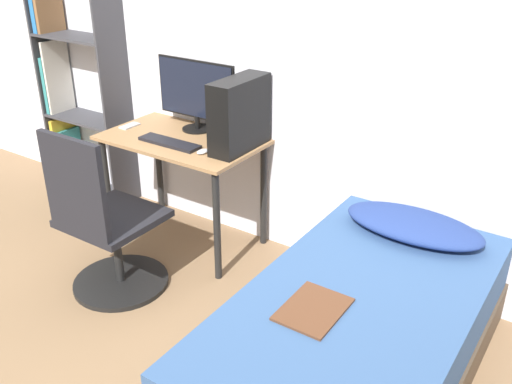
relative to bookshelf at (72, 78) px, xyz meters
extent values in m
plane|color=#846647|center=(1.71, -1.26, -0.92)|extent=(14.00, 14.00, 0.00)
cube|color=silver|center=(1.71, 0.16, 0.33)|extent=(8.00, 0.05, 2.50)
cube|color=#997047|center=(1.21, -0.17, -0.19)|extent=(1.03, 0.61, 0.02)
cylinder|color=black|center=(0.75, -0.42, -0.56)|extent=(0.04, 0.04, 0.72)
cylinder|color=black|center=(1.68, -0.42, -0.56)|extent=(0.04, 0.04, 0.72)
cylinder|color=black|center=(0.75, 0.09, -0.56)|extent=(0.04, 0.04, 0.72)
cylinder|color=black|center=(1.68, 0.09, -0.56)|extent=(0.04, 0.04, 0.72)
cube|color=#38383D|center=(-0.23, 0.00, 0.01)|extent=(0.02, 0.27, 1.87)
cube|color=#38383D|center=(0.47, 0.00, 0.01)|extent=(0.02, 0.27, 1.87)
cube|color=#38383D|center=(0.12, 0.00, -0.91)|extent=(0.68, 0.27, 0.02)
cube|color=#38383D|center=(0.12, 0.00, -0.30)|extent=(0.68, 0.27, 0.02)
cube|color=#38383D|center=(0.12, 0.00, 0.32)|extent=(0.68, 0.27, 0.02)
cube|color=gold|center=(-0.19, 0.00, -0.63)|extent=(0.03, 0.23, 0.55)
cube|color=teal|center=(-0.16, 0.00, -0.68)|extent=(0.03, 0.23, 0.46)
cube|color=teal|center=(-0.19, 0.00, -0.07)|extent=(0.03, 0.23, 0.43)
cube|color=beige|center=(-0.16, 0.00, -0.01)|extent=(0.02, 0.23, 0.55)
cylinder|color=black|center=(1.23, -0.81, -0.91)|extent=(0.57, 0.57, 0.03)
cylinder|color=black|center=(1.23, -0.81, -0.69)|extent=(0.05, 0.05, 0.41)
cube|color=black|center=(1.23, -0.81, -0.47)|extent=(0.50, 0.50, 0.04)
cube|color=black|center=(1.23, -1.04, -0.17)|extent=(0.45, 0.04, 0.55)
cube|color=#4C3D2D|center=(2.76, -0.77, -0.81)|extent=(0.96, 1.82, 0.23)
cube|color=#33517F|center=(2.76, -0.77, -0.55)|extent=(0.93, 1.79, 0.28)
ellipsoid|color=navy|center=(2.76, -0.12, -0.35)|extent=(0.73, 0.36, 0.11)
cube|color=#56331E|center=(2.63, -0.98, -0.40)|extent=(0.24, 0.32, 0.01)
cylinder|color=black|center=(1.20, 0.02, -0.17)|extent=(0.20, 0.20, 0.01)
cylinder|color=black|center=(1.20, 0.02, -0.13)|extent=(0.04, 0.04, 0.08)
cube|color=black|center=(1.20, 0.03, 0.09)|extent=(0.61, 0.01, 0.38)
cube|color=black|center=(1.20, 0.02, 0.09)|extent=(0.58, 0.01, 0.36)
cube|color=black|center=(1.22, -0.29, -0.17)|extent=(0.43, 0.11, 0.02)
cube|color=black|center=(1.63, -0.10, 0.04)|extent=(0.16, 0.44, 0.44)
ellipsoid|color=silver|center=(1.49, -0.29, -0.17)|extent=(0.06, 0.09, 0.02)
cube|color=#B7B7BC|center=(0.78, -0.19, -0.17)|extent=(0.07, 0.14, 0.01)
camera|label=1|loc=(3.52, -2.75, 1.11)|focal=40.00mm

